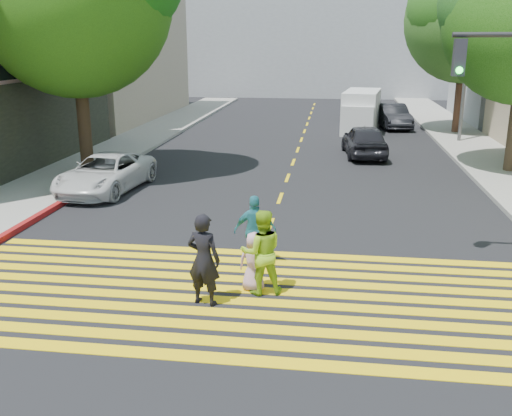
% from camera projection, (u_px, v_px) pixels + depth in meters
% --- Properties ---
extents(ground, '(120.00, 120.00, 0.00)m').
position_uv_depth(ground, '(234.00, 325.00, 10.63)').
color(ground, black).
extents(sidewalk_left, '(3.00, 40.00, 0.15)m').
position_uv_depth(sidewalk_left, '(154.00, 132.00, 32.63)').
color(sidewalk_left, gray).
rests_on(sidewalk_left, ground).
extents(sidewalk_right, '(3.00, 60.00, 0.15)m').
position_uv_depth(sidewalk_right, '(497.00, 166.00, 23.76)').
color(sidewalk_right, gray).
rests_on(sidewalk_right, ground).
extents(curb_red, '(0.20, 8.00, 0.16)m').
position_uv_depth(curb_red, '(43.00, 214.00, 17.21)').
color(curb_red, maroon).
rests_on(curb_red, ground).
extents(crosswalk, '(13.40, 5.30, 0.01)m').
position_uv_depth(crosswalk, '(245.00, 295.00, 11.84)').
color(crosswalk, yellow).
rests_on(crosswalk, ground).
extents(lane_line, '(0.12, 34.40, 0.01)m').
position_uv_depth(lane_line, '(303.00, 135.00, 32.02)').
color(lane_line, yellow).
rests_on(lane_line, ground).
extents(building_left_tan, '(12.00, 16.00, 10.00)m').
position_uv_depth(building_left_tan, '(69.00, 42.00, 37.93)').
color(building_left_tan, tan).
rests_on(building_left_tan, ground).
extents(backdrop_block, '(30.00, 8.00, 12.00)m').
position_uv_depth(backdrop_block, '(320.00, 31.00, 54.57)').
color(backdrop_block, gray).
rests_on(backdrop_block, ground).
extents(tree_right_far, '(8.74, 8.74, 9.62)m').
position_uv_depth(tree_right_far, '(468.00, 14.00, 30.61)').
color(tree_right_far, '#462721').
rests_on(tree_right_far, ground).
extents(pedestrian_man, '(0.78, 0.60, 1.89)m').
position_uv_depth(pedestrian_man, '(204.00, 259.00, 11.24)').
color(pedestrian_man, black).
rests_on(pedestrian_man, ground).
extents(pedestrian_woman, '(1.03, 0.89, 1.81)m').
position_uv_depth(pedestrian_woman, '(262.00, 252.00, 11.74)').
color(pedestrian_woman, '#89BC1E').
rests_on(pedestrian_woman, ground).
extents(pedestrian_child, '(0.65, 0.45, 1.28)m').
position_uv_depth(pedestrian_child, '(254.00, 262.00, 11.96)').
color(pedestrian_child, '#CE9AB6').
rests_on(pedestrian_child, ground).
extents(pedestrian_extra, '(1.04, 0.56, 1.68)m').
position_uv_depth(pedestrian_extra, '(255.00, 231.00, 13.27)').
color(pedestrian_extra, teal).
rests_on(pedestrian_extra, ground).
extents(white_sedan, '(2.58, 4.82, 1.29)m').
position_uv_depth(white_sedan, '(105.00, 173.00, 19.93)').
color(white_sedan, silver).
rests_on(white_sedan, ground).
extents(dark_car_near, '(2.14, 4.46, 1.47)m').
position_uv_depth(dark_car_near, '(364.00, 140.00, 25.98)').
color(dark_car_near, black).
rests_on(dark_car_near, ground).
extents(silver_car, '(2.26, 4.78, 1.35)m').
position_uv_depth(silver_car, '(358.00, 107.00, 39.79)').
color(silver_car, '#B5B7B9').
rests_on(silver_car, ground).
extents(dark_car_parked, '(2.16, 4.54, 1.44)m').
position_uv_depth(dark_car_parked, '(393.00, 116.00, 34.55)').
color(dark_car_parked, black).
rests_on(dark_car_parked, ground).
extents(white_van, '(2.47, 5.14, 2.33)m').
position_uv_depth(white_van, '(361.00, 112.00, 33.08)').
color(white_van, silver).
rests_on(white_van, ground).
extents(street_lamp, '(2.21, 0.45, 9.75)m').
position_uv_depth(street_lamp, '(465.00, 30.00, 27.96)').
color(street_lamp, '#5E5E5E').
rests_on(street_lamp, ground).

